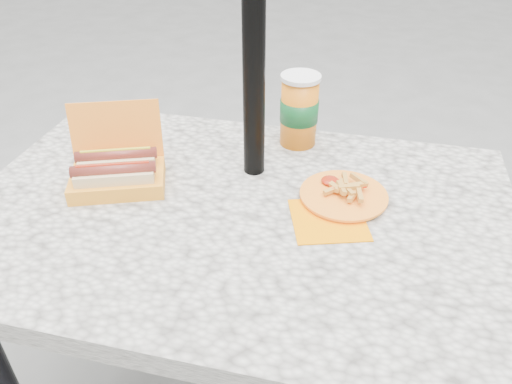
% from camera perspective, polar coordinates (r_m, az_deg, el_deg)
% --- Properties ---
extents(picnic_table, '(1.20, 0.80, 0.75)m').
position_cam_1_polar(picnic_table, '(1.16, -2.08, -6.15)').
color(picnic_table, beige).
rests_on(picnic_table, ground).
extents(umbrella_pole, '(0.05, 0.05, 2.20)m').
position_cam_1_polar(umbrella_pole, '(1.07, -0.26, 18.52)').
color(umbrella_pole, black).
rests_on(umbrella_pole, ground).
extents(hotdog_box, '(0.26, 0.23, 0.17)m').
position_cam_1_polar(hotdog_box, '(1.19, -15.58, 2.34)').
color(hotdog_box, orange).
rests_on(hotdog_box, picnic_table).
extents(fries_plate, '(0.22, 0.28, 0.04)m').
position_cam_1_polar(fries_plate, '(1.13, 9.83, -0.47)').
color(fries_plate, '#FF8800').
rests_on(fries_plate, picnic_table).
extents(soda_cup, '(0.10, 0.10, 0.19)m').
position_cam_1_polar(soda_cup, '(1.30, 4.95, 9.32)').
color(soda_cup, orange).
rests_on(soda_cup, picnic_table).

